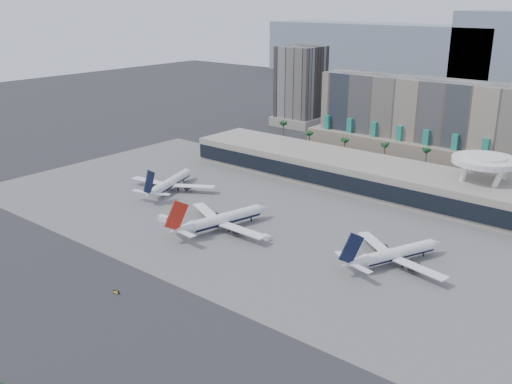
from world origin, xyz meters
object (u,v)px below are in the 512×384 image
Objects in this scene: airliner_left at (170,183)px; taxiway_sign at (116,292)px; airliner_centre at (222,219)px; service_vehicle_a at (164,219)px; service_vehicle_b at (266,237)px; airliner_right at (395,254)px.

taxiway_sign is at bearing -71.34° from airliner_left.
service_vehicle_a is at bearing -146.04° from airliner_centre.
airliner_left is at bearing 175.47° from service_vehicle_b.
service_vehicle_b is at bearing -32.24° from airliner_left.
taxiway_sign is (57.64, -74.15, -3.25)m from airliner_left.
airliner_left is at bearing 134.76° from service_vehicle_a.
airliner_centre reaches higher than service_vehicle_a.
service_vehicle_a is (-22.63, -8.52, -2.82)m from airliner_centre.
service_vehicle_b is (-44.32, -10.97, -2.82)m from airliner_right.
service_vehicle_b is at bearing 22.47° from airliner_centre.
service_vehicle_b is at bearing 67.42° from taxiway_sign.
airliner_centre is at bearing 21.78° from service_vehicle_a.
airliner_right is at bearing -21.55° from airliner_left.
service_vehicle_a is 2.22× the size of taxiway_sign.
taxiway_sign is (31.85, -47.07, -0.67)m from service_vehicle_a.
service_vehicle_a is at bearing -141.89° from airliner_right.
airliner_left reaches higher than taxiway_sign.
taxiway_sign is at bearing -104.32° from airliner_right.
service_vehicle_a is (25.79, -27.08, -2.58)m from airliner_left.
airliner_left reaches higher than service_vehicle_a.
airliner_centre reaches higher than taxiway_sign.
airliner_right is 45.74m from service_vehicle_b.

